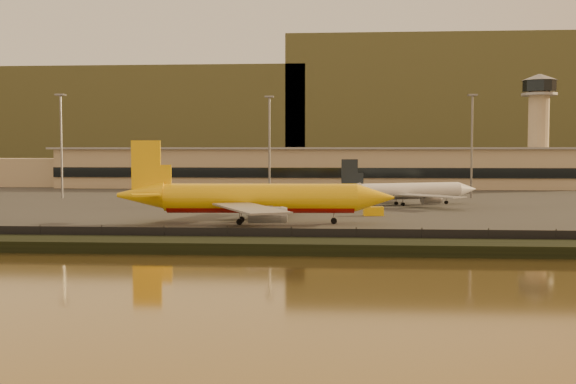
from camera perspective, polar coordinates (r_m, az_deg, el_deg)
name	(u,v)px	position (r m, az deg, el deg)	size (l,w,h in m)	color
ground	(284,235)	(102.56, -0.35, -3.42)	(900.00, 900.00, 0.00)	black
embankment	(272,246)	(85.67, -1.26, -4.30)	(320.00, 7.00, 1.40)	black
tarmac	(311,194)	(197.05, 1.85, -0.12)	(320.00, 220.00, 0.20)	#2D2D2D
perimeter_fence	(275,237)	(89.54, -1.02, -3.58)	(300.00, 0.05, 2.20)	black
terminal_building	(269,168)	(228.27, -1.47, 1.90)	(202.00, 25.00, 12.60)	tan
control_tower	(539,119)	(240.79, 19.20, 5.46)	(11.20, 11.20, 35.50)	tan
apron_light_masts	(370,135)	(176.68, 6.47, 4.51)	(152.20, 12.20, 25.40)	slate
distant_hills	(294,118)	(442.87, 0.49, 5.87)	(470.00, 160.00, 70.00)	brown
dhl_cargo_jet	(255,199)	(116.04, -2.59, -0.55)	(44.80, 43.87, 13.39)	yellow
white_narrowbody_jet	(407,191)	(156.73, 9.40, 0.05)	(32.75, 30.96, 9.92)	white
gse_vehicle_yellow	(373,211)	(131.12, 6.76, -1.52)	(3.57, 1.61, 1.61)	yellow
gse_vehicle_white	(243,208)	(138.43, -3.54, -1.24)	(3.56, 1.60, 1.60)	white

